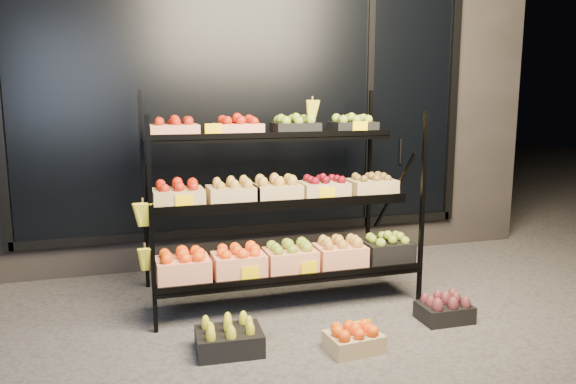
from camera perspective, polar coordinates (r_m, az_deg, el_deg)
name	(u,v)px	position (r m, az deg, el deg)	size (l,w,h in m)	color
ground	(304,324)	(4.13, 1.66, -13.31)	(24.00, 24.00, 0.00)	#514F4C
building	(230,83)	(6.30, -5.94, 10.97)	(6.00, 2.08, 3.50)	#2D2826
display_rack	(279,202)	(4.44, -0.91, -0.99)	(2.18, 1.02, 1.69)	black
tag_floor_b	(361,335)	(3.85, 7.47, -14.17)	(0.13, 0.01, 0.12)	#FFD200
floor_crate_midleft	(229,337)	(3.71, -6.01, -14.49)	(0.43, 0.33, 0.21)	black
floor_crate_midright	(354,338)	(3.74, 6.69, -14.53)	(0.36, 0.28, 0.18)	tan
floor_crate_right	(444,309)	(4.32, 15.61, -11.36)	(0.37, 0.27, 0.19)	black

